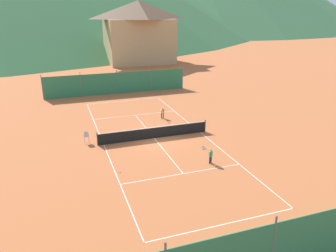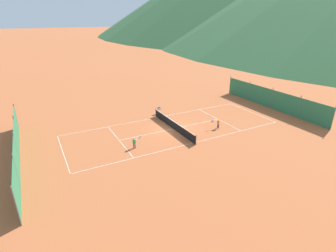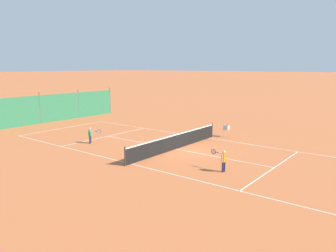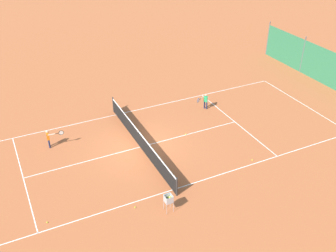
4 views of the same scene
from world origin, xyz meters
name	(u,v)px [view 1 (image 1 of 4)]	position (x,y,z in m)	size (l,w,h in m)	color
ground_plane	(154,138)	(0.00, 0.00, 0.00)	(600.00, 600.00, 0.00)	#B25B33
court_line_markings	(154,138)	(0.00, 0.00, 0.00)	(8.25, 23.85, 0.01)	white
tennis_net	(154,132)	(0.00, 0.00, 0.50)	(9.18, 0.08, 1.06)	#2D2D2D
windscreen_fence_far	(117,83)	(0.00, 15.50, 1.31)	(17.28, 0.08, 2.90)	#2D754C
windscreen_fence_near	(272,251)	(0.00, -15.50, 1.31)	(17.28, 0.08, 2.90)	#2D754C
player_near_service	(210,154)	(2.29, -5.57, 0.64)	(0.46, 0.95, 1.09)	#23284C
player_far_baseline	(162,112)	(2.22, 4.56, 0.65)	(0.43, 0.94, 1.11)	#23284C
tennis_ball_by_net_right	(99,120)	(-3.67, 5.92, 0.03)	(0.07, 0.07, 0.07)	#CCE033
tennis_ball_alley_right	(120,172)	(-3.82, -4.93, 0.03)	(0.07, 0.07, 0.07)	#CCE033
tennis_ball_far_corner	(95,135)	(-4.46, 2.10, 0.03)	(0.07, 0.07, 0.07)	#CCE033
tennis_ball_service_box	(166,152)	(0.02, -2.92, 0.03)	(0.07, 0.07, 0.07)	#CCE033
ball_hopper	(86,135)	(-5.29, 0.79, 0.66)	(0.36, 0.36, 0.89)	#B7B7BC
alpine_chalet	(139,31)	(8.63, 37.95, 5.82)	(13.00, 10.00, 11.20)	tan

